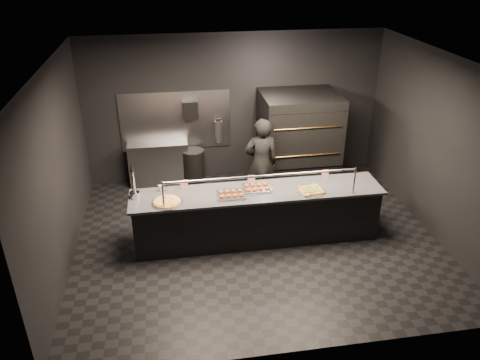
# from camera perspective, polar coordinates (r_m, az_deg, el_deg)

# --- Properties ---
(room) EXTENTS (6.04, 6.00, 3.00)m
(room) POSITION_cam_1_polar(r_m,az_deg,el_deg) (7.34, 1.97, 2.77)
(room) COLOR black
(room) RESTS_ON ground
(service_counter) EXTENTS (4.10, 0.78, 1.37)m
(service_counter) POSITION_cam_1_polar(r_m,az_deg,el_deg) (7.79, 2.09, -4.30)
(service_counter) COLOR black
(service_counter) RESTS_ON ground
(pizza_oven) EXTENTS (1.50, 1.23, 1.91)m
(pizza_oven) POSITION_cam_1_polar(r_m,az_deg,el_deg) (9.48, 7.10, 4.88)
(pizza_oven) COLOR black
(pizza_oven) RESTS_ON ground
(prep_shelf) EXTENTS (1.20, 0.35, 0.90)m
(prep_shelf) POSITION_cam_1_polar(r_m,az_deg,el_deg) (9.73, -9.86, 1.96)
(prep_shelf) COLOR #99999E
(prep_shelf) RESTS_ON ground
(towel_dispenser) EXTENTS (0.30, 0.20, 0.35)m
(towel_dispenser) POSITION_cam_1_polar(r_m,az_deg,el_deg) (9.39, -6.08, 8.53)
(towel_dispenser) COLOR black
(towel_dispenser) RESTS_ON room
(fire_extinguisher) EXTENTS (0.14, 0.14, 0.51)m
(fire_extinguisher) POSITION_cam_1_polar(r_m,az_deg,el_deg) (9.61, -2.66, 5.98)
(fire_extinguisher) COLOR #B2B2B7
(fire_extinguisher) RESTS_ON room
(beer_tap) EXTENTS (0.16, 0.22, 0.61)m
(beer_tap) POSITION_cam_1_polar(r_m,az_deg,el_deg) (7.48, -12.81, -0.91)
(beer_tap) COLOR silver
(beer_tap) RESTS_ON service_counter
(round_pizza) EXTENTS (0.49, 0.49, 0.03)m
(round_pizza) POSITION_cam_1_polar(r_m,az_deg,el_deg) (7.30, -8.86, -2.65)
(round_pizza) COLOR silver
(round_pizza) RESTS_ON service_counter
(slider_tray_a) EXTENTS (0.49, 0.39, 0.07)m
(slider_tray_a) POSITION_cam_1_polar(r_m,az_deg,el_deg) (7.41, -1.10, -1.74)
(slider_tray_a) COLOR silver
(slider_tray_a) RESTS_ON service_counter
(slider_tray_b) EXTENTS (0.54, 0.46, 0.07)m
(slider_tray_b) POSITION_cam_1_polar(r_m,az_deg,el_deg) (7.60, 2.06, -0.95)
(slider_tray_b) COLOR silver
(slider_tray_b) RESTS_ON service_counter
(square_pizza) EXTENTS (0.46, 0.46, 0.05)m
(square_pizza) POSITION_cam_1_polar(r_m,az_deg,el_deg) (7.62, 8.65, -1.26)
(square_pizza) COLOR silver
(square_pizza) RESTS_ON service_counter
(condiment_jar) EXTENTS (0.16, 0.06, 0.10)m
(condiment_jar) POSITION_cam_1_polar(r_m,az_deg,el_deg) (7.64, -9.47, -1.00)
(condiment_jar) COLOR silver
(condiment_jar) RESTS_ON service_counter
(tent_cards) EXTENTS (2.51, 0.04, 0.15)m
(tent_cards) POSITION_cam_1_polar(r_m,az_deg,el_deg) (7.77, 1.78, 0.11)
(tent_cards) COLOR white
(tent_cards) RESTS_ON service_counter
(trash_bin) EXTENTS (0.45, 0.45, 0.74)m
(trash_bin) POSITION_cam_1_polar(r_m,az_deg,el_deg) (9.68, -5.68, 1.59)
(trash_bin) COLOR black
(trash_bin) RESTS_ON ground
(worker) EXTENTS (0.63, 0.42, 1.73)m
(worker) POSITION_cam_1_polar(r_m,az_deg,el_deg) (8.65, 2.57, 2.09)
(worker) COLOR black
(worker) RESTS_ON ground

